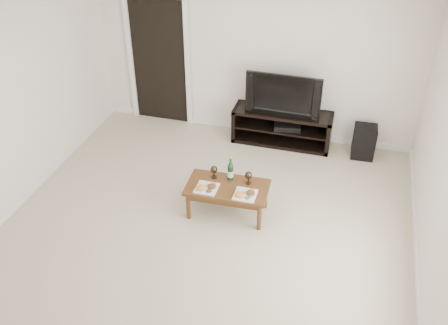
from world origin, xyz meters
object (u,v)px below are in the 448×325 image
television (285,92)px  subwoofer (364,142)px  media_console (282,127)px  coffee_table (227,200)px

television → subwoofer: (1.25, -0.04, -0.63)m
media_console → television: (0.00, 0.00, 0.60)m
television → coffee_table: (-0.35, -1.89, -0.66)m
media_console → television: television is taller
television → subwoofer: 1.40m
media_console → subwoofer: 1.25m
media_console → coffee_table: 1.93m
coffee_table → subwoofer: bearing=49.3°
subwoofer → media_console: bearing=176.1°
subwoofer → coffee_table: bearing=-133.0°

